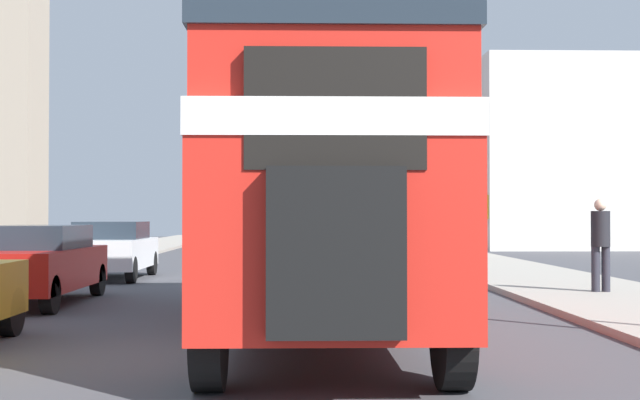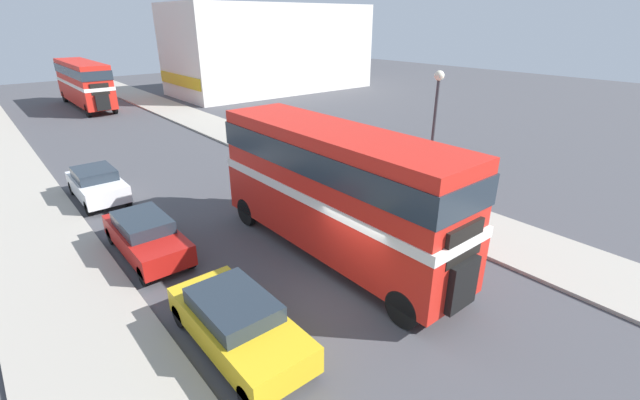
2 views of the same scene
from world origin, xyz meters
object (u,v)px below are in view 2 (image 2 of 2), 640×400
car_parked_mid (146,236)px  street_lamp (434,127)px  bus_distant (83,80)px  car_parked_far (97,184)px  double_decker_bus (335,183)px  pedestrian_walking (352,159)px  car_parked_near (238,323)px

car_parked_mid → street_lamp: 11.09m
bus_distant → car_parked_far: 24.92m
double_decker_bus → car_parked_far: double_decker_bus is taller
pedestrian_walking → street_lamp: street_lamp is taller
pedestrian_walking → bus_distant: bearing=100.4°
bus_distant → pedestrian_walking: size_ratio=6.17×
double_decker_bus → street_lamp: 4.72m
car_parked_mid → pedestrian_walking: size_ratio=2.39×
car_parked_near → pedestrian_walking: bearing=33.6°
car_parked_mid → car_parked_far: (0.03, 6.45, 0.01)m
double_decker_bus → street_lamp: street_lamp is taller
car_parked_far → pedestrian_walking: 12.02m
bus_distant → car_parked_near: bus_distant is taller
double_decker_bus → car_parked_far: size_ratio=2.60×
pedestrian_walking → double_decker_bus: bearing=-138.2°
car_parked_near → car_parked_mid: size_ratio=1.02×
double_decker_bus → street_lamp: bearing=-5.8°
double_decker_bus → bus_distant: double_decker_bus is taller
bus_distant → car_parked_far: (-5.21, -24.31, -1.71)m
double_decker_bus → pedestrian_walking: size_ratio=5.60×
bus_distant → car_parked_mid: 31.25m
car_parked_near → pedestrian_walking: pedestrian_walking is taller
car_parked_far → pedestrian_walking: pedestrian_walking is taller
bus_distant → car_parked_far: bus_distant is taller
car_parked_near → street_lamp: size_ratio=0.75×
car_parked_mid → street_lamp: size_ratio=0.74×
car_parked_mid → car_parked_far: size_ratio=1.11×
car_parked_far → pedestrian_walking: bearing=-27.4°
car_parked_mid → street_lamp: street_lamp is taller
car_parked_near → car_parked_far: 12.54m
car_parked_mid → pedestrian_walking: 10.73m
pedestrian_walking → car_parked_far: bearing=152.6°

